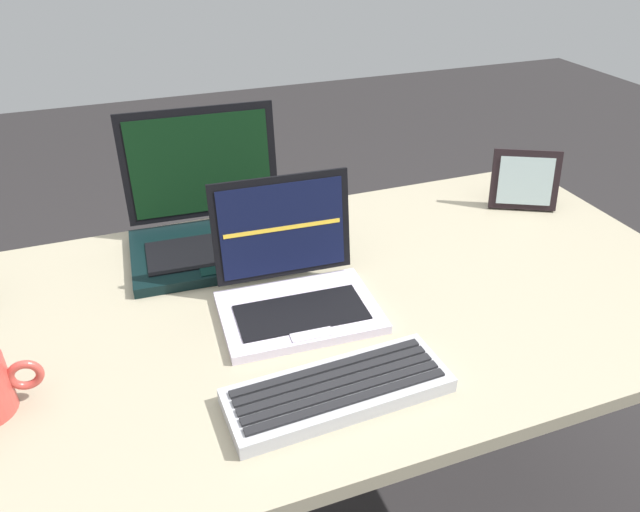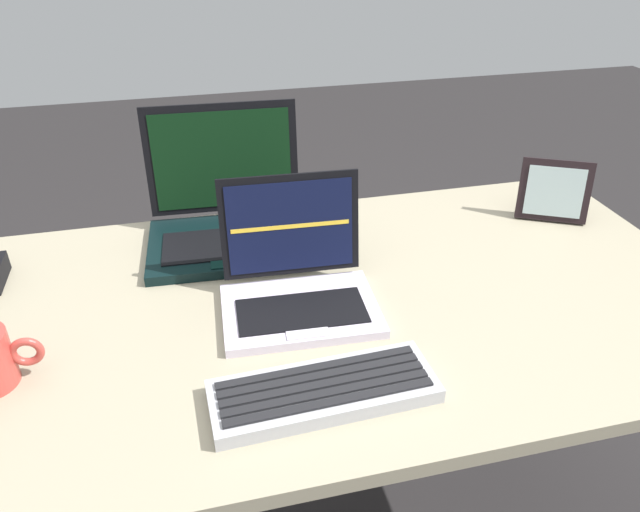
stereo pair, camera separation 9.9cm
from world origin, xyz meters
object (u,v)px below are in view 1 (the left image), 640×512
(laptop_rear, at_px, (211,222))
(photo_frame, at_px, (525,180))
(laptop_front, at_px, (294,285))
(external_keyboard, at_px, (338,390))

(laptop_rear, xyz_separation_m, photo_frame, (0.74, -0.08, 0.02))
(laptop_front, xyz_separation_m, photo_frame, (0.64, 0.20, 0.03))
(laptop_front, distance_m, laptop_rear, 0.29)
(laptop_front, height_order, external_keyboard, laptop_front)
(laptop_front, bearing_deg, photo_frame, 16.96)
(laptop_front, xyz_separation_m, external_keyboard, (-0.01, -0.25, -0.03))
(laptop_front, bearing_deg, laptop_rear, 109.14)
(laptop_front, distance_m, photo_frame, 0.67)
(external_keyboard, relative_size, photo_frame, 2.16)
(laptop_front, distance_m, external_keyboard, 0.25)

